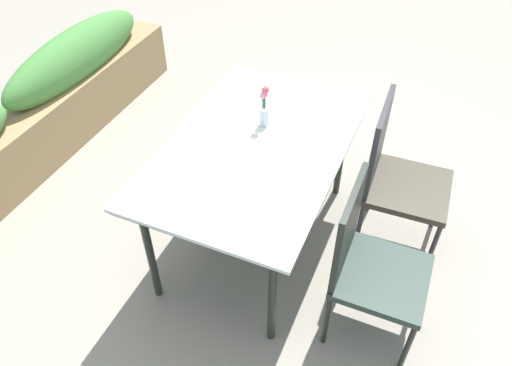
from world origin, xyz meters
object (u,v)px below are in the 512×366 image
flower_vase (264,107)px  dining_table (256,152)px  chair_near_left (368,260)px  chair_near_right (396,173)px  planter_box (16,130)px

flower_vase → dining_table: bearing=-170.7°
chair_near_left → chair_near_right: 0.67m
chair_near_right → flower_vase: size_ratio=3.93×
chair_near_left → planter_box: chair_near_left is taller
chair_near_right → planter_box: size_ratio=0.29×
dining_table → planter_box: (-0.05, 1.84, -0.35)m
dining_table → chair_near_right: chair_near_right is taller
dining_table → chair_near_right: (0.33, -0.75, -0.16)m
chair_near_left → chair_near_right: bearing=179.7°
flower_vase → planter_box: bearing=97.5°
dining_table → planter_box: size_ratio=0.44×
chair_near_right → planter_box: 2.62m
dining_table → planter_box: 1.87m
flower_vase → chair_near_right: bearing=-79.6°
dining_table → chair_near_left: chair_near_left is taller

